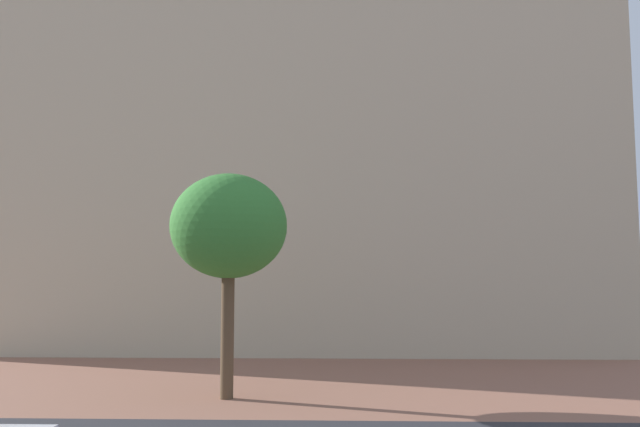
# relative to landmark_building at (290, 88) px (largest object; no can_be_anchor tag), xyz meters

# --- Properties ---
(landmark_building) EXTENTS (26.36, 12.10, 37.08)m
(landmark_building) POSITION_rel_landmark_building_xyz_m (0.00, 0.00, 0.00)
(landmark_building) COLOR beige
(landmark_building) RESTS_ON ground_plane
(tree_curb_far) EXTENTS (2.84, 2.84, 5.40)m
(tree_curb_far) POSITION_rel_landmark_building_xyz_m (-0.31, -14.17, -7.66)
(tree_curb_far) COLOR brown
(tree_curb_far) RESTS_ON ground_plane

